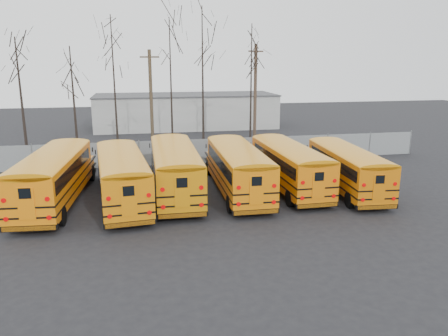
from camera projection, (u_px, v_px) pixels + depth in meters
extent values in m
plane|color=black|center=(216.00, 212.00, 24.28)|extent=(120.00, 120.00, 0.00)
cube|color=gray|center=(189.00, 152.00, 35.46)|extent=(40.00, 0.04, 2.00)
cube|color=#BAB9B4|center=(186.00, 111.00, 54.63)|extent=(22.00, 8.00, 4.00)
cylinder|color=black|center=(14.00, 218.00, 21.94)|extent=(0.37, 1.05, 1.03)
cylinder|color=black|center=(62.00, 216.00, 22.20)|extent=(0.37, 1.05, 1.03)
cylinder|color=black|center=(57.00, 174.00, 30.27)|extent=(0.37, 1.05, 1.03)
cylinder|color=black|center=(92.00, 174.00, 30.53)|extent=(0.37, 1.05, 1.03)
cube|color=orange|center=(53.00, 177.00, 25.00)|extent=(3.35, 9.75, 2.42)
cube|color=orange|center=(75.00, 166.00, 30.62)|extent=(2.45, 1.93, 1.03)
cube|color=black|center=(51.00, 169.00, 24.67)|extent=(3.31, 8.72, 0.72)
cube|color=black|center=(58.00, 185.00, 26.02)|extent=(3.53, 11.51, 0.09)
cube|color=black|center=(57.00, 177.00, 25.90)|extent=(3.53, 11.51, 0.09)
cube|color=black|center=(30.00, 228.00, 20.79)|extent=(2.64, 0.44, 0.29)
cube|color=black|center=(78.00, 171.00, 31.55)|extent=(2.48, 0.41, 0.27)
cube|color=orange|center=(26.00, 204.00, 20.39)|extent=(0.77, 0.10, 1.59)
cylinder|color=#B20505|center=(6.00, 219.00, 20.44)|extent=(0.23, 0.06, 0.23)
cylinder|color=#B20505|center=(49.00, 218.00, 20.66)|extent=(0.23, 0.06, 0.23)
cylinder|color=#B20505|center=(3.00, 201.00, 20.22)|extent=(0.23, 0.06, 0.23)
cylinder|color=#B20505|center=(47.00, 199.00, 20.43)|extent=(0.23, 0.06, 0.23)
cylinder|color=black|center=(105.00, 216.00, 22.26)|extent=(0.38, 1.02, 1.00)
cylinder|color=black|center=(150.00, 212.00, 22.90)|extent=(0.38, 1.02, 1.00)
cylinder|color=black|center=(101.00, 176.00, 30.05)|extent=(0.38, 1.02, 1.00)
cylinder|color=black|center=(134.00, 173.00, 30.68)|extent=(0.38, 1.02, 1.00)
cube|color=orange|center=(122.00, 176.00, 25.31)|extent=(3.39, 9.48, 2.35)
cube|color=orange|center=(117.00, 166.00, 30.57)|extent=(2.40, 1.91, 1.00)
cube|color=black|center=(122.00, 168.00, 25.00)|extent=(3.33, 8.49, 0.70)
cube|color=black|center=(122.00, 184.00, 26.27)|extent=(3.59, 11.20, 0.09)
cube|color=black|center=(121.00, 176.00, 26.15)|extent=(3.59, 11.20, 0.09)
cube|color=black|center=(130.00, 223.00, 21.38)|extent=(2.57, 0.47, 0.28)
cube|color=black|center=(117.00, 171.00, 31.44)|extent=(2.40, 0.43, 0.26)
cube|color=orange|center=(129.00, 201.00, 20.99)|extent=(0.75, 0.11, 1.55)
cylinder|color=#B20505|center=(110.00, 217.00, 20.89)|extent=(0.22, 0.06, 0.22)
cylinder|color=#B20505|center=(149.00, 213.00, 21.42)|extent=(0.22, 0.06, 0.22)
cylinder|color=#B20505|center=(109.00, 199.00, 20.67)|extent=(0.22, 0.06, 0.22)
cylinder|color=#B20505|center=(149.00, 195.00, 21.20)|extent=(0.22, 0.06, 0.22)
cylinder|color=black|center=(159.00, 207.00, 23.59)|extent=(0.30, 1.04, 1.03)
cylinder|color=black|center=(201.00, 204.00, 24.01)|extent=(0.30, 1.04, 1.03)
cylinder|color=black|center=(154.00, 169.00, 31.88)|extent=(0.30, 1.04, 1.03)
cylinder|color=black|center=(186.00, 167.00, 32.29)|extent=(0.30, 1.04, 1.03)
cube|color=#CB7809|center=(175.00, 169.00, 26.71)|extent=(2.72, 9.65, 2.43)
cube|color=#CB7809|center=(170.00, 160.00, 32.31)|extent=(2.35, 1.79, 1.03)
cube|color=black|center=(175.00, 161.00, 26.39)|extent=(2.75, 8.62, 0.72)
cube|color=black|center=(174.00, 177.00, 27.73)|extent=(2.77, 11.43, 0.09)
cube|color=black|center=(174.00, 170.00, 27.61)|extent=(2.77, 11.43, 0.09)
cube|color=black|center=(182.00, 215.00, 22.53)|extent=(2.65, 0.26, 0.29)
cube|color=black|center=(169.00, 165.00, 33.23)|extent=(2.48, 0.24, 0.27)
cube|color=#CB7809|center=(182.00, 192.00, 22.12)|extent=(0.78, 0.05, 1.60)
cylinder|color=#B20505|center=(163.00, 207.00, 22.11)|extent=(0.23, 0.04, 0.23)
cylinder|color=#B20505|center=(202.00, 205.00, 22.46)|extent=(0.23, 0.04, 0.23)
cylinder|color=#B20505|center=(163.00, 190.00, 21.89)|extent=(0.23, 0.04, 0.23)
cylinder|color=#B20505|center=(201.00, 188.00, 22.24)|extent=(0.23, 0.04, 0.23)
cylinder|color=black|center=(230.00, 204.00, 24.11)|extent=(0.30, 1.00, 1.00)
cylinder|color=black|center=(270.00, 202.00, 24.49)|extent=(0.30, 1.00, 1.00)
cylinder|color=black|center=(209.00, 168.00, 32.12)|extent=(0.30, 1.00, 1.00)
cylinder|color=black|center=(239.00, 167.00, 32.51)|extent=(0.30, 1.00, 1.00)
cube|color=orange|center=(238.00, 169.00, 27.12)|extent=(2.69, 9.34, 2.35)
cube|color=orange|center=(223.00, 160.00, 32.53)|extent=(2.28, 1.75, 1.00)
cube|color=black|center=(239.00, 161.00, 26.80)|extent=(2.71, 8.34, 0.70)
cube|color=black|center=(235.00, 176.00, 28.10)|extent=(2.76, 11.06, 0.09)
cube|color=black|center=(235.00, 169.00, 27.98)|extent=(2.76, 11.06, 0.09)
cube|color=black|center=(256.00, 211.00, 23.07)|extent=(2.56, 0.27, 0.28)
cube|color=black|center=(221.00, 165.00, 33.42)|extent=(2.40, 0.25, 0.26)
cube|color=orange|center=(257.00, 190.00, 22.68)|extent=(0.75, 0.06, 1.55)
cylinder|color=#B20505|center=(239.00, 204.00, 22.67)|extent=(0.22, 0.04, 0.22)
cylinder|color=#B20505|center=(274.00, 202.00, 22.99)|extent=(0.22, 0.04, 0.22)
cylinder|color=#B20505|center=(239.00, 188.00, 22.46)|extent=(0.22, 0.04, 0.22)
cylinder|color=#B20505|center=(274.00, 186.00, 22.78)|extent=(0.22, 0.04, 0.22)
cylinder|color=black|center=(290.00, 198.00, 25.12)|extent=(0.29, 0.98, 0.98)
cylinder|color=black|center=(326.00, 196.00, 25.57)|extent=(0.29, 0.98, 0.98)
cylinder|color=black|center=(252.00, 166.00, 32.90)|extent=(0.29, 0.98, 0.98)
cylinder|color=black|center=(279.00, 164.00, 33.35)|extent=(0.29, 0.98, 0.98)
cube|color=orange|center=(289.00, 165.00, 28.08)|extent=(2.56, 9.11, 2.29)
cube|color=orange|center=(264.00, 158.00, 33.33)|extent=(2.22, 1.69, 0.98)
cube|color=black|center=(291.00, 158.00, 27.77)|extent=(2.59, 8.13, 0.68)
cube|color=black|center=(285.00, 173.00, 29.04)|extent=(2.62, 10.78, 0.09)
cube|color=black|center=(285.00, 166.00, 28.92)|extent=(2.62, 10.78, 0.09)
cube|color=black|center=(317.00, 205.00, 24.16)|extent=(2.50, 0.25, 0.27)
cube|color=black|center=(261.00, 162.00, 34.20)|extent=(2.34, 0.23, 0.25)
cube|color=orange|center=(319.00, 185.00, 23.77)|extent=(0.73, 0.05, 1.51)
cylinder|color=#B20505|center=(302.00, 198.00, 23.74)|extent=(0.22, 0.04, 0.21)
cylinder|color=#B20505|center=(334.00, 196.00, 24.12)|extent=(0.22, 0.04, 0.21)
cylinder|color=#B20505|center=(303.00, 183.00, 23.53)|extent=(0.22, 0.04, 0.21)
cylinder|color=#B20505|center=(335.00, 181.00, 23.90)|extent=(0.22, 0.04, 0.21)
cylinder|color=black|center=(350.00, 200.00, 24.94)|extent=(0.33, 0.95, 0.93)
cylinder|color=black|center=(384.00, 198.00, 25.19)|extent=(0.33, 0.95, 0.93)
cylinder|color=black|center=(307.00, 167.00, 32.47)|extent=(0.33, 0.95, 0.93)
cylinder|color=black|center=(335.00, 167.00, 32.72)|extent=(0.33, 0.95, 0.93)
cube|color=#CB6509|center=(347.00, 168.00, 27.71)|extent=(2.95, 8.80, 2.19)
cube|color=#CB6509|center=(320.00, 160.00, 32.80)|extent=(2.20, 1.73, 0.93)
cube|color=black|center=(349.00, 161.00, 27.42)|extent=(2.92, 7.88, 0.65)
cube|color=black|center=(342.00, 175.00, 28.64)|extent=(3.09, 10.40, 0.08)
cube|color=black|center=(342.00, 168.00, 28.53)|extent=(3.09, 10.40, 0.08)
cube|color=black|center=(377.00, 207.00, 23.91)|extent=(2.39, 0.38, 0.26)
cube|color=black|center=(316.00, 164.00, 33.64)|extent=(2.24, 0.35, 0.24)
cube|color=#CB6509|center=(379.00, 188.00, 23.54)|extent=(0.70, 0.09, 1.44)
cylinder|color=#B20505|center=(363.00, 200.00, 23.58)|extent=(0.21, 0.05, 0.20)
cylinder|color=#B20505|center=(394.00, 199.00, 23.80)|extent=(0.21, 0.05, 0.20)
cylinder|color=#B20505|center=(364.00, 185.00, 23.38)|extent=(0.21, 0.05, 0.20)
cylinder|color=#B20505|center=(395.00, 184.00, 23.59)|extent=(0.21, 0.05, 0.20)
cylinder|color=#433626|center=(151.00, 105.00, 36.92)|extent=(0.28, 0.28, 9.08)
cube|color=#433626|center=(149.00, 57.00, 35.97)|extent=(1.60, 0.48, 0.12)
cylinder|color=#473528|center=(255.00, 97.00, 41.10)|extent=(0.30, 0.30, 9.66)
cube|color=#473528|center=(256.00, 51.00, 40.09)|extent=(1.61, 0.84, 0.13)
cone|color=black|center=(21.00, 100.00, 36.05)|extent=(0.26, 0.26, 10.06)
cone|color=black|center=(74.00, 105.00, 35.36)|extent=(0.26, 0.26, 9.33)
cone|color=black|center=(115.00, 89.00, 36.26)|extent=(0.26, 0.26, 11.80)
cone|color=black|center=(171.00, 90.00, 36.77)|extent=(0.26, 0.26, 11.63)
cone|color=black|center=(203.00, 81.00, 38.93)|extent=(0.26, 0.26, 12.78)
cone|color=black|center=(251.00, 89.00, 39.84)|extent=(0.26, 0.26, 11.38)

